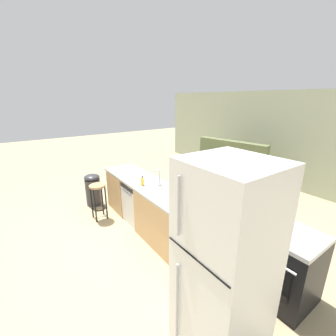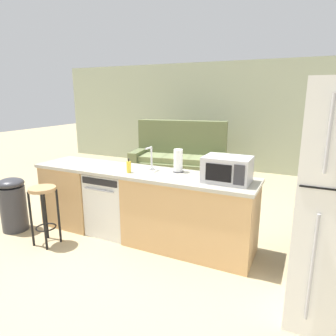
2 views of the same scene
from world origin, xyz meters
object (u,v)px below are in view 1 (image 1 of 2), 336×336
Objects in this scene: paper_towel_roll at (173,183)px; soap_bottle at (142,182)px; bar_stool at (98,194)px; refrigerator at (224,265)px; dishwasher at (141,201)px; stove_range at (282,264)px; microwave at (191,200)px; trash_bin at (93,189)px; kettle at (281,216)px; couch at (226,173)px.

soap_bottle is (-0.53, -0.29, -0.07)m from paper_towel_roll.
soap_bottle is 1.13m from bar_stool.
refrigerator is 3.20m from bar_stool.
refrigerator reaches higher than dishwasher.
refrigerator is 1.88m from paper_towel_roll.
microwave reaches higher than stove_range.
paper_towel_roll is 0.38× the size of trash_bin.
couch is (-2.73, 2.17, -0.59)m from kettle.
dishwasher is at bearing -168.09° from stove_range.
stove_range is at bearing 26.83° from microwave.
refrigerator is at bearing -10.50° from soap_bottle.
stove_range reaches higher than bar_stool.
stove_range is at bearing 89.99° from refrigerator.
refrigerator is at bearing -82.32° from kettle.
soap_bottle is at bearing -158.98° from kettle.
couch is (-2.90, 3.40, -0.58)m from refrigerator.
dishwasher reaches higher than trash_bin.
kettle is at bearing 141.81° from stove_range.
kettle is (2.43, 0.68, 0.56)m from dishwasher.
stove_range is 1.22m from refrigerator.
dishwasher is 2.87m from couch.
soap_bottle is at bearing -150.82° from paper_towel_roll.
kettle is (-0.17, 1.23, 0.01)m from refrigerator.
bar_stool is (-0.56, -0.67, 0.11)m from dishwasher.
microwave is (1.51, -0.00, 0.62)m from dishwasher.
paper_towel_roll is at bearing 18.86° from trash_bin.
refrigerator is 6.90× the size of paper_towel_roll.
bar_stool is (-2.08, -0.67, -0.50)m from microwave.
bar_stool is at bearing -158.93° from stove_range.
paper_towel_roll is at bearing 29.18° from soap_bottle.
soap_bottle reaches higher than stove_range.
paper_towel_roll is at bearing -66.67° from couch.
refrigerator is 0.92× the size of couch.
microwave is at bearing 6.17° from soap_bottle.
bar_stool is at bearing -177.81° from refrigerator.
soap_bottle is 0.24× the size of bar_stool.
microwave reaches higher than kettle.
paper_towel_roll reaches higher than kettle.
soap_bottle is (-2.27, -0.68, 0.52)m from stove_range.
microwave is 1.19m from soap_bottle.
stove_range is 0.46× the size of refrigerator.
trash_bin is at bearing -105.98° from couch.
paper_towel_roll is 1.72m from bar_stool.
soap_bottle is 0.08× the size of couch.
microwave is at bearing -153.17° from stove_range.
couch reaches higher than soap_bottle.
bar_stool is 1.00× the size of trash_bin.
bar_stool is (-3.16, -0.12, -0.44)m from refrigerator.
microwave is at bearing -0.05° from dishwasher.
stove_range is at bearing -38.19° from kettle.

